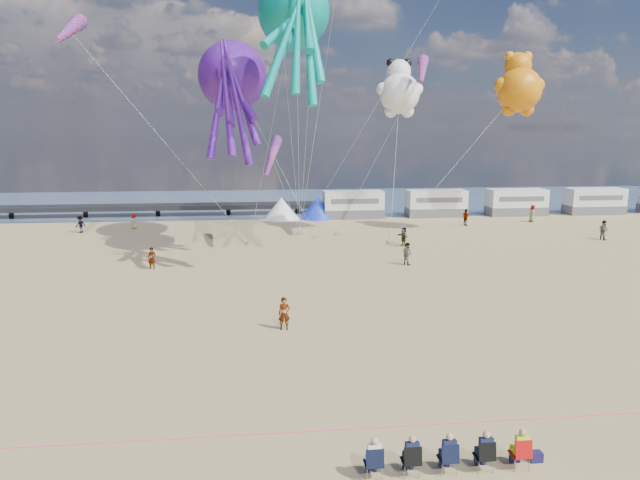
{
  "coord_description": "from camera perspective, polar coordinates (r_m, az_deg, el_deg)",
  "views": [
    {
      "loc": [
        -4.39,
        -22.26,
        9.93
      ],
      "look_at": [
        -1.36,
        6.0,
        4.31
      ],
      "focal_mm": 32.0,
      "sensor_mm": 36.0,
      "label": 1
    }
  ],
  "objects": [
    {
      "name": "tent_white",
      "position": [
        62.91,
        -3.88,
        3.19
      ],
      "size": [
        4.0,
        4.0,
        2.4
      ],
      "primitive_type": "cone",
      "color": "white",
      "rests_on": "ground"
    },
    {
      "name": "kite_panda",
      "position": [
        53.58,
        7.97,
        14.3
      ],
      "size": [
        5.63,
        5.48,
        6.22
      ],
      "primitive_type": null,
      "rotation": [
        0.0,
        0.0,
        0.38
      ],
      "color": "white"
    },
    {
      "name": "rope_line",
      "position": [
        20.38,
        7.48,
        -18.01
      ],
      "size": [
        34.0,
        0.03,
        0.03
      ],
      "primitive_type": "cylinder",
      "rotation": [
        0.0,
        1.57,
        0.0
      ],
      "color": "#F2338C",
      "rests_on": "ground"
    },
    {
      "name": "motorhome_3",
      "position": [
        73.89,
        25.75,
        3.53
      ],
      "size": [
        6.6,
        2.5,
        3.0
      ],
      "primitive_type": "cube",
      "color": "silver",
      "rests_on": "ground"
    },
    {
      "name": "windsock_left",
      "position": [
        43.9,
        -23.79,
        18.64
      ],
      "size": [
        1.31,
        6.21,
        6.18
      ],
      "primitive_type": null,
      "rotation": [
        0.0,
        0.0,
        0.03
      ],
      "color": "red"
    },
    {
      "name": "beachgoer_5",
      "position": [
        42.29,
        -16.47,
        -1.77
      ],
      "size": [
        1.51,
        0.69,
        1.56
      ],
      "primitive_type": "imported",
      "rotation": [
        0.0,
        0.0,
        6.12
      ],
      "color": "#7F6659",
      "rests_on": "ground"
    },
    {
      "name": "sandbag_d",
      "position": [
        53.51,
        1.73,
        0.61
      ],
      "size": [
        0.5,
        0.35,
        0.22
      ],
      "primitive_type": "cube",
      "color": "gray",
      "rests_on": "ground"
    },
    {
      "name": "sandbag_a",
      "position": [
        49.88,
        -7.05,
        -0.25
      ],
      "size": [
        0.5,
        0.35,
        0.22
      ],
      "primitive_type": "cube",
      "color": "gray",
      "rests_on": "ground"
    },
    {
      "name": "beachgoer_6",
      "position": [
        64.85,
        20.46,
        2.5
      ],
      "size": [
        0.55,
        0.74,
        1.85
      ],
      "primitive_type": "imported",
      "rotation": [
        0.0,
        0.0,
        4.54
      ],
      "color": "#7F6659",
      "rests_on": "ground"
    },
    {
      "name": "beachgoer_0",
      "position": [
        59.83,
        -18.12,
        1.8
      ],
      "size": [
        0.51,
        0.63,
        1.49
      ],
      "primitive_type": "imported",
      "rotation": [
        0.0,
        0.0,
        5.04
      ],
      "color": "#7F6659",
      "rests_on": "ground"
    },
    {
      "name": "sandbag_c",
      "position": [
        50.04,
        7.03,
        -0.21
      ],
      "size": [
        0.5,
        0.35,
        0.22
      ],
      "primitive_type": "cube",
      "color": "gray",
      "rests_on": "ground"
    },
    {
      "name": "sandbag_e",
      "position": [
        53.78,
        -2.03,
        0.66
      ],
      "size": [
        0.5,
        0.35,
        0.22
      ],
      "primitive_type": "cube",
      "color": "gray",
      "rests_on": "ground"
    },
    {
      "name": "spectator_row",
      "position": [
        18.1,
        12.64,
        -19.95
      ],
      "size": [
        6.1,
        0.9,
        1.3
      ],
      "primitive_type": null,
      "color": "black",
      "rests_on": "ground"
    },
    {
      "name": "motorhome_2",
      "position": [
        69.36,
        19.05,
        3.6
      ],
      "size": [
        6.6,
        2.5,
        3.0
      ],
      "primitive_type": "cube",
      "color": "silver",
      "rests_on": "ground"
    },
    {
      "name": "kite_teddy_orange",
      "position": [
        55.66,
        19.29,
        13.98
      ],
      "size": [
        5.65,
        5.43,
        6.77
      ],
      "primitive_type": null,
      "rotation": [
        0.0,
        0.0,
        -0.21
      ],
      "color": "orange"
    },
    {
      "name": "beachgoer_7",
      "position": [
        57.09,
        26.48,
        0.9
      ],
      "size": [
        0.81,
        1.0,
        1.78
      ],
      "primitive_type": "imported",
      "rotation": [
        0.0,
        0.0,
        1.88
      ],
      "color": "#7F6659",
      "rests_on": "ground"
    },
    {
      "name": "pier",
      "position": [
        70.91,
        -25.54,
        2.86
      ],
      "size": [
        60.0,
        3.0,
        0.5
      ],
      "primitive_type": "cube",
      "color": "black",
      "rests_on": "ground"
    },
    {
      "name": "motorhome_1",
      "position": [
        65.9,
        11.53,
        3.62
      ],
      "size": [
        6.6,
        2.5,
        3.0
      ],
      "primitive_type": "cube",
      "color": "silver",
      "rests_on": "ground"
    },
    {
      "name": "tent_blue",
      "position": [
        63.19,
        -0.25,
        3.25
      ],
      "size": [
        4.0,
        4.0,
        2.4
      ],
      "primitive_type": "cone",
      "color": "#1933CC",
      "rests_on": "ground"
    },
    {
      "name": "water",
      "position": [
        78.02,
        -2.84,
        3.88
      ],
      "size": [
        120.0,
        120.0,
        0.0
      ],
      "primitive_type": "plane",
      "color": "#3E5677",
      "rests_on": "ground"
    },
    {
      "name": "motorhome_0",
      "position": [
        63.68,
        3.34,
        3.57
      ],
      "size": [
        6.6,
        2.5,
        3.0
      ],
      "primitive_type": "cube",
      "color": "silver",
      "rests_on": "ground"
    },
    {
      "name": "ground",
      "position": [
        24.77,
        4.73,
        -12.49
      ],
      "size": [
        120.0,
        120.0,
        0.0
      ],
      "primitive_type": "plane",
      "color": "tan",
      "rests_on": "ground"
    },
    {
      "name": "sandbag_b",
      "position": [
        51.81,
        -0.4,
        0.27
      ],
      "size": [
        0.5,
        0.35,
        0.22
      ],
      "primitive_type": "cube",
      "color": "gray",
      "rests_on": "ground"
    },
    {
      "name": "cooler_navy",
      "position": [
        19.57,
        20.75,
        -19.58
      ],
      "size": [
        0.38,
        0.28,
        0.3
      ],
      "primitive_type": "cube",
      "color": "#181441",
      "rests_on": "ground"
    },
    {
      "name": "windsock_mid",
      "position": [
        49.82,
        10.16,
        16.34
      ],
      "size": [
        2.52,
        5.27,
        5.21
      ],
      "primitive_type": null,
      "rotation": [
        0.0,
        0.0,
        -0.31
      ],
      "color": "red"
    },
    {
      "name": "windsock_right",
      "position": [
        47.22,
        -4.85,
        8.27
      ],
      "size": [
        2.12,
        5.78,
        5.73
      ],
      "primitive_type": null,
      "rotation": [
        0.0,
        0.0,
        -0.22
      ],
      "color": "red"
    },
    {
      "name": "beachgoer_4",
      "position": [
        48.93,
        8.35,
        0.33
      ],
      "size": [
        0.68,
        1.02,
        1.61
      ],
      "primitive_type": "imported",
      "rotation": [
        0.0,
        0.0,
        5.05
      ],
      "color": "#7F6659",
      "rests_on": "ground"
    },
    {
      "name": "standing_person",
      "position": [
        28.64,
        -3.59,
        -7.37
      ],
      "size": [
        0.61,
        0.41,
        1.66
      ],
      "primitive_type": "imported",
      "rotation": [
        0.0,
        0.0,
        0.02
      ],
      "color": "tan",
      "rests_on": "ground"
    },
    {
      "name": "beachgoer_1",
      "position": [
        42.33,
        8.7,
        -1.35
      ],
      "size": [
        0.87,
        0.97,
        1.67
      ],
      "primitive_type": "imported",
      "rotation": [
        0.0,
        0.0,
        2.11
      ],
      "color": "#7F6659",
      "rests_on": "ground"
    },
    {
      "name": "kite_octopus_purple",
      "position": [
        50.57,
        -8.77,
        15.88
      ],
      "size": [
        8.44,
        11.76,
        12.36
      ],
      "primitive_type": null,
      "rotation": [
        0.0,
        0.0,
        0.4
      ],
      "color": "#4E1491"
    },
    {
      "name": "kite_octopus_teal",
      "position": [
        42.95,
        -2.65,
        21.74
      ],
      "size": [
        6.84,
        10.9,
        11.57
      ],
      "primitive_type": null,
      "rotation": [
        0.0,
        0.0,
        -0.27
      ],
      "color": "#039589"
    },
    {
      "name": "beachgoer_2",
      "position": [
        59.24,
        -22.84,
        1.45
      ],
      "size": [
        0.97,
        1.0,
        1.62
      ],
      "primitive_type": "imported",
      "rotation": [
        0.0,
        0.0,
        4.06
      ],
      "color": "#7F6659",
      "rests_on": "ground"
    },
    {
      "name": "beachgoer_3",
      "position": [
        60.44,
        14.37,
        2.2
      ],
      "size": [
        1.04,
        1.26,
        1.7
      ],
      "primitive_type": "imported",
      "rotation": [
        0.0,
        0.0,
        2.01
      ],
      "color": "#7F6659",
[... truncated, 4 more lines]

